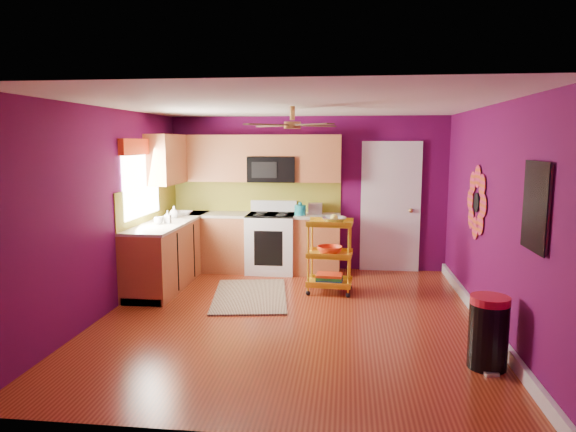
# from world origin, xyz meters

# --- Properties ---
(ground) EXTENTS (5.00, 5.00, 0.00)m
(ground) POSITION_xyz_m (0.00, 0.00, 0.00)
(ground) COLOR maroon
(ground) RESTS_ON ground
(room_envelope) EXTENTS (4.54, 5.04, 2.52)m
(room_envelope) POSITION_xyz_m (0.03, 0.00, 1.63)
(room_envelope) COLOR #580A45
(room_envelope) RESTS_ON ground
(lower_cabinets) EXTENTS (2.81, 2.31, 0.94)m
(lower_cabinets) POSITION_xyz_m (-1.35, 1.82, 0.43)
(lower_cabinets) COLOR brown
(lower_cabinets) RESTS_ON ground
(electric_range) EXTENTS (0.76, 0.66, 1.13)m
(electric_range) POSITION_xyz_m (-0.55, 2.17, 0.48)
(electric_range) COLOR white
(electric_range) RESTS_ON ground
(upper_cabinetry) EXTENTS (2.80, 2.30, 1.26)m
(upper_cabinetry) POSITION_xyz_m (-1.24, 2.17, 1.80)
(upper_cabinetry) COLOR brown
(upper_cabinetry) RESTS_ON ground
(left_window) EXTENTS (0.08, 1.35, 1.08)m
(left_window) POSITION_xyz_m (-2.22, 1.05, 1.74)
(left_window) COLOR white
(left_window) RESTS_ON ground
(panel_door) EXTENTS (0.95, 0.11, 2.15)m
(panel_door) POSITION_xyz_m (1.35, 2.47, 1.02)
(panel_door) COLOR white
(panel_door) RESTS_ON ground
(right_wall_art) EXTENTS (0.04, 2.74, 1.04)m
(right_wall_art) POSITION_xyz_m (2.23, -0.34, 1.44)
(right_wall_art) COLOR black
(right_wall_art) RESTS_ON ground
(ceiling_fan) EXTENTS (1.01, 1.01, 0.26)m
(ceiling_fan) POSITION_xyz_m (0.00, 0.20, 2.29)
(ceiling_fan) COLOR #BF8C3F
(ceiling_fan) RESTS_ON ground
(shag_rug) EXTENTS (1.19, 1.70, 0.02)m
(shag_rug) POSITION_xyz_m (-0.64, 0.77, 0.01)
(shag_rug) COLOR #321D10
(shag_rug) RESTS_ON ground
(rolling_cart) EXTENTS (0.64, 0.49, 1.11)m
(rolling_cart) POSITION_xyz_m (0.43, 1.10, 0.57)
(rolling_cart) COLOR yellow
(rolling_cart) RESTS_ON ground
(trash_can) EXTENTS (0.43, 0.44, 0.68)m
(trash_can) POSITION_xyz_m (1.97, -1.15, 0.34)
(trash_can) COLOR black
(trash_can) RESTS_ON ground
(teal_kettle) EXTENTS (0.18, 0.18, 0.21)m
(teal_kettle) POSITION_xyz_m (-0.08, 2.12, 1.02)
(teal_kettle) COLOR teal
(teal_kettle) RESTS_ON lower_cabinets
(toaster) EXTENTS (0.22, 0.15, 0.18)m
(toaster) POSITION_xyz_m (0.15, 2.30, 1.03)
(toaster) COLOR beige
(toaster) RESTS_ON lower_cabinets
(soap_bottle_a) EXTENTS (0.08, 0.08, 0.18)m
(soap_bottle_a) POSITION_xyz_m (-1.88, 1.10, 1.03)
(soap_bottle_a) COLOR #EA3F72
(soap_bottle_a) RESTS_ON lower_cabinets
(soap_bottle_b) EXTENTS (0.14, 0.14, 0.18)m
(soap_bottle_b) POSITION_xyz_m (-1.97, 1.62, 1.03)
(soap_bottle_b) COLOR white
(soap_bottle_b) RESTS_ON lower_cabinets
(counter_dish) EXTENTS (0.25, 0.25, 0.06)m
(counter_dish) POSITION_xyz_m (-1.91, 1.93, 0.97)
(counter_dish) COLOR white
(counter_dish) RESTS_ON lower_cabinets
(counter_cup) EXTENTS (0.13, 0.13, 0.10)m
(counter_cup) POSITION_xyz_m (-1.98, 1.00, 0.99)
(counter_cup) COLOR white
(counter_cup) RESTS_ON lower_cabinets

